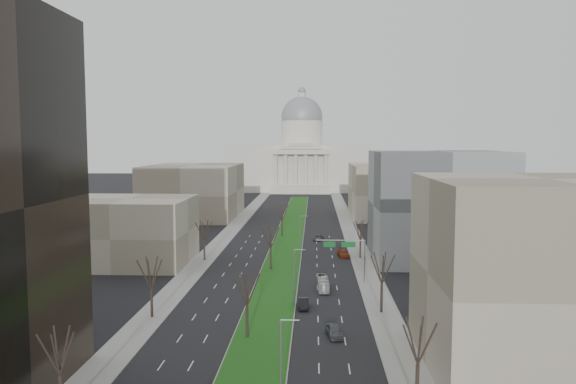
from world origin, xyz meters
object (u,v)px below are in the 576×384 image
(car_black, at_px, (303,303))
(car_grey_far, at_px, (318,238))
(car_grey_near, at_px, (334,331))
(car_red, at_px, (343,253))
(box_van, at_px, (323,283))

(car_black, bearing_deg, car_grey_far, 84.19)
(car_grey_near, height_order, car_black, car_grey_near)
(car_red, bearing_deg, box_van, -108.17)
(car_grey_near, relative_size, car_grey_far, 0.98)
(car_red, xyz_separation_m, box_van, (-4.98, -28.51, 0.31))
(car_black, xyz_separation_m, box_van, (3.30, 11.25, 0.33))
(car_red, height_order, box_van, box_van)
(car_grey_near, distance_m, car_black, 13.47)
(car_grey_far, height_order, box_van, box_van)
(car_grey_far, bearing_deg, car_red, -67.82)
(car_red, xyz_separation_m, car_grey_far, (-5.54, 21.23, -0.12))
(car_black, height_order, box_van, box_van)
(car_grey_far, bearing_deg, car_grey_near, -81.13)
(car_black, xyz_separation_m, car_red, (8.29, 39.76, 0.03))
(car_grey_near, xyz_separation_m, car_red, (3.85, 52.48, -0.02))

